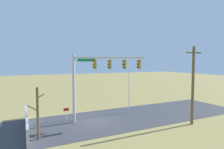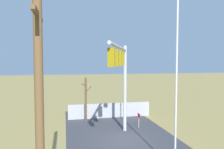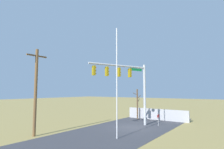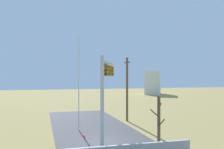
{
  "view_description": "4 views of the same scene",
  "coord_description": "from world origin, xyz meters",
  "px_view_note": "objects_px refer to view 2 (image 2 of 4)",
  "views": [
    {
      "loc": [
        6.57,
        17.38,
        6.02
      ],
      "look_at": [
        -1.49,
        0.71,
        4.83
      ],
      "focal_mm": 29.65,
      "sensor_mm": 36.0,
      "label": 1
    },
    {
      "loc": [
        -14.8,
        4.04,
        5.65
      ],
      "look_at": [
        -1.0,
        1.02,
        4.8
      ],
      "focal_mm": 34.91,
      "sensor_mm": 36.0,
      "label": 2
    },
    {
      "loc": [
        -17.38,
        -9.97,
        3.86
      ],
      "look_at": [
        -2.2,
        0.87,
        5.55
      ],
      "focal_mm": 29.3,
      "sensor_mm": 36.0,
      "label": 3
    },
    {
      "loc": [
        20.06,
        -4.96,
        5.41
      ],
      "look_at": [
        -2.4,
        1.28,
        5.52
      ],
      "focal_mm": 40.27,
      "sensor_mm": 36.0,
      "label": 4
    }
  ],
  "objects_px": {
    "signal_mast": "(121,71)",
    "utility_pole": "(40,120)",
    "flagpole": "(176,82)",
    "bare_tree": "(86,99)",
    "open_sign": "(139,117)"
  },
  "relations": [
    {
      "from": "signal_mast",
      "to": "utility_pole",
      "type": "xyz_separation_m",
      "value": [
        -8.13,
        4.62,
        -1.07
      ]
    },
    {
      "from": "signal_mast",
      "to": "utility_pole",
      "type": "height_order",
      "value": "utility_pole"
    },
    {
      "from": "flagpole",
      "to": "utility_pole",
      "type": "relative_size",
      "value": 1.22
    },
    {
      "from": "bare_tree",
      "to": "signal_mast",
      "type": "bearing_deg",
      "value": -161.1
    },
    {
      "from": "signal_mast",
      "to": "utility_pole",
      "type": "relative_size",
      "value": 0.91
    },
    {
      "from": "signal_mast",
      "to": "bare_tree",
      "type": "bearing_deg",
      "value": 18.9
    },
    {
      "from": "bare_tree",
      "to": "open_sign",
      "type": "xyz_separation_m",
      "value": [
        -3.07,
        -4.21,
        -1.21
      ]
    },
    {
      "from": "utility_pole",
      "to": "signal_mast",
      "type": "bearing_deg",
      "value": -29.6
    },
    {
      "from": "signal_mast",
      "to": "flagpole",
      "type": "height_order",
      "value": "flagpole"
    },
    {
      "from": "flagpole",
      "to": "utility_pole",
      "type": "bearing_deg",
      "value": 118.81
    },
    {
      "from": "bare_tree",
      "to": "open_sign",
      "type": "bearing_deg",
      "value": -126.13
    },
    {
      "from": "signal_mast",
      "to": "flagpole",
      "type": "relative_size",
      "value": 0.75
    },
    {
      "from": "utility_pole",
      "to": "open_sign",
      "type": "distance_m",
      "value": 13.15
    },
    {
      "from": "signal_mast",
      "to": "open_sign",
      "type": "height_order",
      "value": "signal_mast"
    },
    {
      "from": "signal_mast",
      "to": "flagpole",
      "type": "xyz_separation_m",
      "value": [
        -4.7,
        -1.63,
        -0.41
      ]
    }
  ]
}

